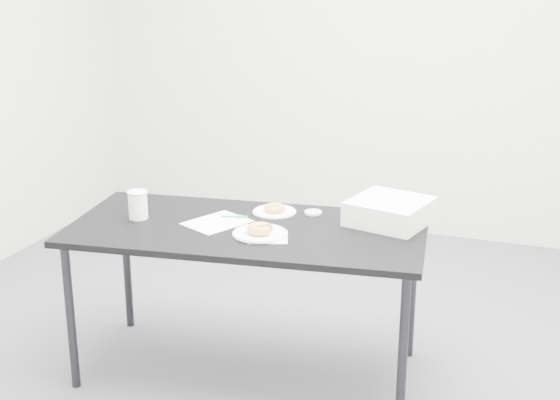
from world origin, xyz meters
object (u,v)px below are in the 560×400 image
(pen, at_px, (235,217))
(donut_far, at_px, (274,208))
(table, at_px, (247,238))
(coffee_cup, at_px, (138,205))
(scorecard, at_px, (217,222))
(donut_near, at_px, (260,229))
(plate_near, at_px, (260,234))
(plate_far, at_px, (274,212))
(bakery_box, at_px, (390,211))

(pen, xyz_separation_m, donut_far, (0.14, 0.14, 0.02))
(table, bearing_deg, coffee_cup, 179.56)
(scorecard, relative_size, donut_far, 2.79)
(table, height_order, pen, pen)
(table, xyz_separation_m, donut_near, (0.09, -0.08, 0.08))
(scorecard, height_order, plate_near, plate_near)
(table, xyz_separation_m, pen, (-0.10, 0.09, 0.06))
(donut_far, distance_m, coffee_cup, 0.63)
(plate_far, height_order, bakery_box, bakery_box)
(donut_near, bearing_deg, plate_far, 98.96)
(plate_near, relative_size, plate_far, 1.17)
(donut_far, height_order, bakery_box, bakery_box)
(plate_far, distance_m, coffee_cup, 0.63)
(donut_far, bearing_deg, plate_near, -81.04)
(scorecard, distance_m, pen, 0.10)
(plate_near, relative_size, bakery_box, 0.74)
(plate_near, distance_m, donut_near, 0.02)
(plate_far, relative_size, bakery_box, 0.63)
(plate_far, xyz_separation_m, bakery_box, (0.54, 0.04, 0.05))
(plate_near, bearing_deg, plate_far, 98.96)
(plate_near, xyz_separation_m, donut_near, (0.00, 0.00, 0.02))
(donut_far, xyz_separation_m, bakery_box, (0.54, 0.04, 0.03))
(table, distance_m, donut_near, 0.15)
(pen, height_order, plate_near, pen)
(bakery_box, bearing_deg, table, -141.63)
(donut_far, height_order, coffee_cup, coffee_cup)
(plate_near, bearing_deg, bakery_box, 35.60)
(donut_near, relative_size, plate_far, 0.55)
(plate_near, bearing_deg, table, 140.42)
(donut_far, bearing_deg, coffee_cup, -152.15)
(table, relative_size, coffee_cup, 12.71)
(donut_near, bearing_deg, scorecard, 160.90)
(table, xyz_separation_m, plate_near, (0.09, -0.08, 0.06))
(plate_near, xyz_separation_m, bakery_box, (0.49, 0.35, 0.05))
(scorecard, height_order, bakery_box, bakery_box)
(plate_near, distance_m, coffee_cup, 0.61)
(pen, xyz_separation_m, bakery_box, (0.68, 0.18, 0.05))
(plate_near, height_order, donut_near, donut_near)
(scorecard, relative_size, plate_far, 1.31)
(scorecard, distance_m, donut_near, 0.26)
(donut_far, distance_m, bakery_box, 0.54)
(plate_far, xyz_separation_m, coffee_cup, (-0.55, -0.29, 0.06))
(pen, relative_size, bakery_box, 0.38)
(bakery_box, bearing_deg, scorecard, -146.68)
(coffee_cup, height_order, bakery_box, coffee_cup)
(plate_far, bearing_deg, donut_far, 180.00)
(pen, height_order, donut_far, donut_far)
(donut_near, distance_m, coffee_cup, 0.60)
(scorecard, height_order, pen, pen)
(plate_far, bearing_deg, coffee_cup, -152.15)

